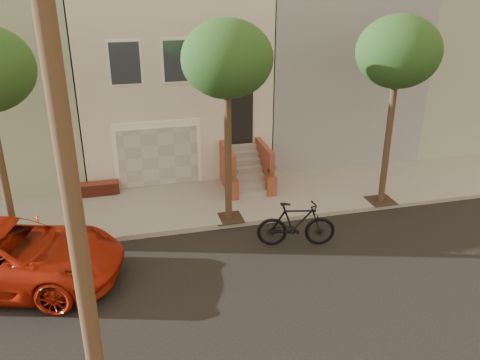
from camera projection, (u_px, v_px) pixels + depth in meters
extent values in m
plane|color=black|center=(225.00, 296.00, 12.74)|extent=(90.00, 90.00, 0.00)
cube|color=gray|center=(192.00, 205.00, 17.48)|extent=(40.00, 3.70, 0.15)
cube|color=beige|center=(167.00, 71.00, 21.31)|extent=(7.00, 8.00, 7.00)
cube|color=gray|center=(316.00, 65.00, 22.85)|extent=(6.50, 8.00, 7.00)
cube|color=#92A787|center=(440.00, 59.00, 24.32)|extent=(6.50, 8.00, 7.00)
cube|color=white|center=(158.00, 154.00, 18.43)|extent=(3.20, 0.12, 2.50)
cube|color=#B4B4B0|center=(158.00, 157.00, 18.42)|extent=(2.90, 0.06, 2.20)
cube|color=gray|center=(166.00, 205.00, 17.25)|extent=(3.20, 3.70, 0.02)
cube|color=maroon|center=(99.00, 189.00, 18.05)|extent=(1.40, 0.45, 0.44)
cube|color=black|center=(240.00, 118.00, 18.64)|extent=(1.00, 0.06, 2.00)
cube|color=#3F4751|center=(125.00, 63.00, 16.88)|extent=(1.00, 0.06, 1.40)
cube|color=white|center=(125.00, 63.00, 16.90)|extent=(1.15, 0.05, 1.55)
cube|color=#3F4751|center=(178.00, 61.00, 17.29)|extent=(1.00, 0.06, 1.40)
cube|color=white|center=(178.00, 61.00, 17.30)|extent=(1.15, 0.05, 1.55)
cube|color=#3F4751|center=(229.00, 59.00, 17.69)|extent=(1.00, 0.06, 1.40)
cube|color=white|center=(229.00, 59.00, 17.71)|extent=(1.15, 0.05, 1.55)
cube|color=gray|center=(252.00, 194.00, 17.94)|extent=(1.20, 0.28, 0.20)
cube|color=gray|center=(250.00, 185.00, 18.11)|extent=(1.20, 0.28, 0.20)
cube|color=gray|center=(248.00, 177.00, 18.28)|extent=(1.20, 0.28, 0.20)
cube|color=gray|center=(246.00, 170.00, 18.46)|extent=(1.20, 0.28, 0.20)
cube|color=gray|center=(244.00, 162.00, 18.63)|extent=(1.20, 0.28, 0.20)
cube|color=gray|center=(242.00, 154.00, 18.80)|extent=(1.20, 0.28, 0.20)
cube|color=gray|center=(240.00, 147.00, 18.97)|extent=(1.20, 0.28, 0.20)
cube|color=brown|center=(228.00, 169.00, 18.26)|extent=(0.18, 1.96, 1.60)
cube|color=brown|center=(264.00, 165.00, 18.58)|extent=(0.18, 1.96, 1.60)
cube|color=brown|center=(233.00, 190.00, 17.65)|extent=(0.35, 0.35, 0.70)
imported|color=#214217|center=(233.00, 175.00, 17.42)|extent=(0.40, 0.35, 0.45)
cube|color=brown|center=(271.00, 186.00, 17.97)|extent=(0.35, 0.35, 0.70)
imported|color=#214217|center=(271.00, 171.00, 17.74)|extent=(0.41, 0.35, 0.45)
cube|color=#2D2116|center=(17.00, 243.00, 14.92)|extent=(0.90, 0.90, 0.02)
cylinder|color=#372719|center=(4.00, 178.00, 14.10)|extent=(0.22, 0.22, 4.20)
cube|color=#2D2116|center=(229.00, 218.00, 16.38)|extent=(0.90, 0.90, 0.02)
cylinder|color=#372719|center=(228.00, 158.00, 15.57)|extent=(0.22, 0.22, 4.20)
ellipsoid|color=#214217|center=(227.00, 59.00, 14.38)|extent=(2.70, 2.57, 2.29)
cube|color=#2D2116|center=(381.00, 200.00, 17.63)|extent=(0.90, 0.90, 0.02)
cylinder|color=#372719|center=(387.00, 144.00, 16.81)|extent=(0.22, 0.22, 4.20)
ellipsoid|color=#214217|center=(399.00, 52.00, 15.62)|extent=(2.70, 2.57, 2.29)
cylinder|color=#473521|center=(68.00, 170.00, 7.25)|extent=(0.30, 0.30, 10.00)
imported|color=#A71F0C|center=(5.00, 255.00, 12.96)|extent=(6.56, 4.36, 1.67)
imported|color=black|center=(296.00, 224.00, 14.84)|extent=(2.42, 1.15, 1.40)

